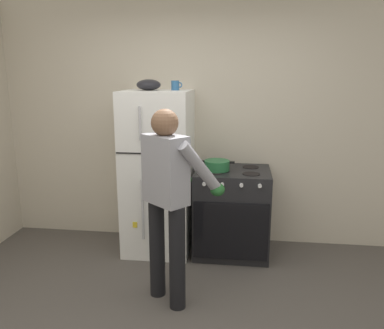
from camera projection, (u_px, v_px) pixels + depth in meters
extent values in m
cube|color=beige|center=(196.00, 120.00, 4.28)|extent=(6.00, 0.10, 2.70)
cube|color=white|center=(158.00, 172.00, 4.07)|extent=(0.68, 0.68, 1.69)
cube|color=black|center=(150.00, 154.00, 3.68)|extent=(0.67, 0.01, 0.01)
cylinder|color=#B7B7BC|center=(142.00, 210.00, 3.80)|extent=(0.02, 0.02, 0.61)
cylinder|color=#B7B7BC|center=(140.00, 124.00, 3.60)|extent=(0.02, 0.02, 0.32)
cube|color=green|center=(145.00, 184.00, 3.75)|extent=(0.04, 0.01, 0.06)
cube|color=blue|center=(153.00, 219.00, 3.83)|extent=(0.04, 0.01, 0.06)
cube|color=yellow|center=(135.00, 225.00, 3.86)|extent=(0.04, 0.01, 0.06)
cube|color=black|center=(232.00, 212.00, 4.07)|extent=(0.76, 0.64, 0.89)
cube|color=black|center=(231.00, 230.00, 3.77)|extent=(0.53, 0.01, 0.32)
cylinder|color=black|center=(214.00, 173.00, 3.85)|extent=(0.17, 0.17, 0.01)
cylinder|color=black|center=(251.00, 174.00, 3.80)|extent=(0.17, 0.17, 0.01)
cylinder|color=black|center=(216.00, 166.00, 4.13)|extent=(0.17, 0.17, 0.01)
cylinder|color=black|center=(251.00, 167.00, 4.08)|extent=(0.17, 0.17, 0.01)
cylinder|color=silver|center=(204.00, 184.00, 3.69)|extent=(0.04, 0.03, 0.04)
cylinder|color=silver|center=(222.00, 185.00, 3.67)|extent=(0.04, 0.03, 0.04)
cylinder|color=silver|center=(241.00, 185.00, 3.64)|extent=(0.04, 0.03, 0.04)
cylinder|color=silver|center=(260.00, 186.00, 3.62)|extent=(0.04, 0.03, 0.04)
cube|color=black|center=(231.00, 231.00, 3.76)|extent=(0.72, 0.03, 0.57)
cylinder|color=black|center=(157.00, 248.00, 3.27)|extent=(0.13, 0.13, 0.86)
cylinder|color=black|center=(177.00, 258.00, 3.08)|extent=(0.13, 0.13, 0.86)
cube|color=gray|center=(166.00, 170.00, 3.01)|extent=(0.40, 0.38, 0.54)
sphere|color=brown|center=(165.00, 123.00, 2.93)|extent=(0.21, 0.21, 0.21)
sphere|color=#3E3E3E|center=(165.00, 128.00, 2.94)|extent=(0.15, 0.15, 0.15)
cylinder|color=gray|center=(168.00, 160.00, 3.28)|extent=(0.35, 0.40, 0.47)
cylinder|color=gray|center=(201.00, 169.00, 2.99)|extent=(0.35, 0.40, 0.47)
ellipsoid|color=#1E5123|center=(185.00, 180.00, 3.45)|extent=(0.12, 0.18, 0.10)
ellipsoid|color=#1E5123|center=(218.00, 190.00, 3.16)|extent=(0.12, 0.18, 0.10)
cylinder|color=#236638|center=(217.00, 165.00, 3.92)|extent=(0.25, 0.25, 0.10)
cube|color=black|center=(202.00, 162.00, 3.93)|extent=(0.05, 0.03, 0.02)
cube|color=black|center=(232.00, 162.00, 3.90)|extent=(0.05, 0.03, 0.02)
cylinder|color=#2D6093|center=(175.00, 85.00, 3.89)|extent=(0.08, 0.08, 0.10)
torus|color=#2D6093|center=(180.00, 85.00, 3.89)|extent=(0.06, 0.01, 0.06)
ellipsoid|color=black|center=(149.00, 85.00, 3.88)|extent=(0.24, 0.24, 0.11)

